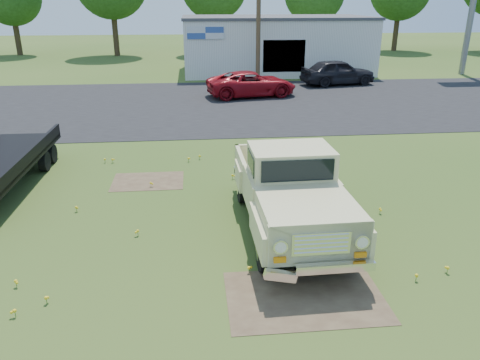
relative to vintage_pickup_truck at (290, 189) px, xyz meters
name	(u,v)px	position (x,y,z in m)	size (l,w,h in m)	color
ground	(218,229)	(-1.74, 0.13, -1.06)	(140.00, 140.00, 0.00)	#304E19
asphalt_lot	(202,104)	(-1.74, 15.13, -1.06)	(90.00, 14.00, 0.02)	black
dirt_patch_a	(305,297)	(-0.24, -2.87, -1.06)	(3.00, 2.00, 0.01)	#4C3828
dirt_patch_b	(148,181)	(-3.74, 3.63, -1.06)	(2.20, 1.60, 0.01)	#4C3828
commercial_building	(275,44)	(4.26, 27.12, 1.04)	(14.20, 8.20, 4.15)	beige
utility_pole_mid	(259,11)	(2.26, 22.13, 3.54)	(1.60, 0.30, 9.00)	#4E3924
vintage_pickup_truck	(290,189)	(0.00, 0.00, 0.00)	(2.28, 5.86, 2.13)	#C4BB83
red_pickup	(251,84)	(1.19, 17.00, -0.34)	(2.39, 5.17, 1.44)	maroon
dark_sedan	(338,72)	(7.36, 20.35, -0.23)	(1.96, 4.88, 1.66)	black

